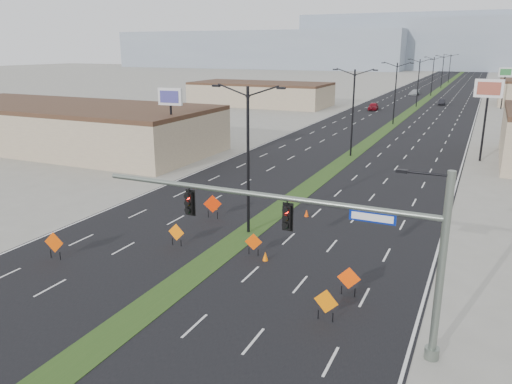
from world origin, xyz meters
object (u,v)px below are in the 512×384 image
at_px(streetlight_6, 450,68).
at_px(streetlight_5, 443,71).
at_px(streetlight_4, 433,75).
at_px(cone_2, 307,213).
at_px(streetlight_2, 395,91).
at_px(cone_0, 216,206).
at_px(car_mid, 442,102).
at_px(construction_sign_2, 213,205).
at_px(construction_sign_5, 349,279).
at_px(cone_1, 265,256).
at_px(car_left, 373,106).
at_px(construction_sign_4, 326,303).
at_px(construction_sign_0, 54,243).
at_px(construction_sign_3, 253,243).
at_px(signal_mast, 328,233).
at_px(streetlight_1, 353,110).
at_px(car_far, 415,92).
at_px(streetlight_0, 248,156).
at_px(streetlight_3, 418,81).
at_px(construction_sign_1, 176,233).
at_px(cone_3, 213,204).
at_px(pole_sign_west, 170,103).
at_px(pole_sign_east_far, 505,76).
at_px(pole_sign_east_near, 488,95).

bearing_deg(streetlight_6, streetlight_5, -90.00).
bearing_deg(streetlight_4, cone_2, -88.63).
bearing_deg(streetlight_2, cone_0, -94.97).
distance_m(car_mid, cone_0, 87.60).
bearing_deg(construction_sign_2, construction_sign_5, -56.63).
bearing_deg(cone_1, car_left, 97.44).
distance_m(streetlight_2, construction_sign_2, 54.70).
distance_m(streetlight_2, construction_sign_4, 65.68).
relative_size(streetlight_2, streetlight_5, 1.00).
height_order(streetlight_4, cone_0, streetlight_4).
distance_m(construction_sign_0, construction_sign_3, 12.05).
xyz_separation_m(car_mid, construction_sign_2, (-8.38, -89.01, 0.43)).
relative_size(signal_mast, streetlight_1, 1.63).
bearing_deg(streetlight_4, car_far, 173.56).
xyz_separation_m(streetlight_0, construction_sign_5, (8.67, -6.13, -4.48)).
bearing_deg(streetlight_3, streetlight_1, -90.00).
bearing_deg(construction_sign_4, car_left, 106.71).
relative_size(car_left, construction_sign_3, 3.16).
bearing_deg(construction_sign_5, construction_sign_1, 162.68).
bearing_deg(cone_3, pole_sign_west, 134.95).
height_order(streetlight_5, pole_sign_east_far, streetlight_5).
distance_m(car_left, construction_sign_2, 72.74).
relative_size(construction_sign_0, pole_sign_east_far, 0.20).
relative_size(streetlight_4, construction_sign_3, 7.02).
bearing_deg(pole_sign_east_far, construction_sign_5, -114.02).
bearing_deg(construction_sign_1, cone_3, 100.13).
height_order(construction_sign_5, pole_sign_west, pole_sign_west).
height_order(streetlight_0, cone_3, streetlight_0).
distance_m(streetlight_2, streetlight_5, 84.00).
distance_m(construction_sign_3, pole_sign_east_near, 37.57).
bearing_deg(construction_sign_0, streetlight_2, 73.73).
bearing_deg(signal_mast, car_far, 95.97).
bearing_deg(cone_2, streetlight_1, 96.31).
bearing_deg(streetlight_3, streetlight_5, 90.00).
distance_m(streetlight_4, car_far, 6.36).
distance_m(construction_sign_2, pole_sign_west, 19.56).
bearing_deg(car_mid, cone_3, -98.76).
bearing_deg(pole_sign_east_near, car_left, 120.36).
relative_size(construction_sign_1, construction_sign_4, 0.93).
height_order(cone_0, pole_sign_east_near, pole_sign_east_near).
xyz_separation_m(streetlight_4, car_left, (-7.21, -37.74, -4.65)).
relative_size(streetlight_5, car_mid, 2.60).
bearing_deg(car_mid, streetlight_3, -127.46).
bearing_deg(streetlight_0, signal_mast, -49.46).
relative_size(streetlight_6, construction_sign_0, 5.79).
xyz_separation_m(streetlight_2, construction_sign_0, (-8.69, -65.00, -4.40)).
height_order(car_far, construction_sign_5, construction_sign_5).
bearing_deg(construction_sign_0, cone_3, 65.44).
bearing_deg(streetlight_0, streetlight_2, 90.00).
height_order(construction_sign_0, construction_sign_2, construction_sign_2).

